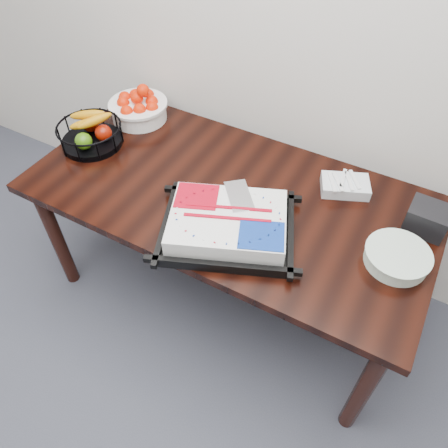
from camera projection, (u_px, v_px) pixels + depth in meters
The scene contains 7 objects.
table at pixel (229, 206), 2.00m from camera, with size 1.80×0.90×0.75m.
cake_tray at pixel (228, 224), 1.74m from camera, with size 0.64×0.58×0.11m.
tangerine_bowl at pixel (138, 105), 2.27m from camera, with size 0.31×0.31×0.19m.
fruit_basket at pixel (90, 133), 2.12m from camera, with size 0.31×0.31×0.17m.
plate_stack at pixel (397, 257), 1.65m from camera, with size 0.25×0.25×0.06m.
fork_bag at pixel (345, 185), 1.92m from camera, with size 0.24×0.20×0.06m.
napkin_box at pixel (427, 219), 1.75m from camera, with size 0.16×0.13×0.11m, color black.
Camera 1 is at (0.67, 0.75, 2.07)m, focal length 35.00 mm.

